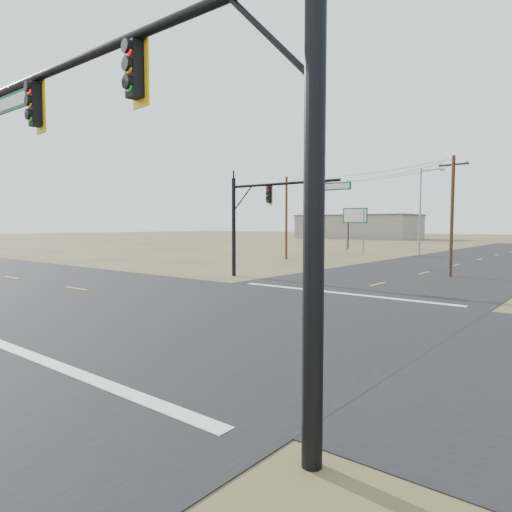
{
  "coord_description": "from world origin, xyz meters",
  "views": [
    {
      "loc": [
        11.05,
        -12.98,
        3.52
      ],
      "look_at": [
        -0.25,
        1.0,
        2.26
      ],
      "focal_mm": 32.0,
      "sensor_mm": 36.0,
      "label": 1
    }
  ],
  "objects_px": {
    "utility_pole_near": "(452,213)",
    "streetlight_c": "(422,207)",
    "bare_tree_a": "(309,208)",
    "bare_tree_b": "(348,216)",
    "mast_arm_far": "(270,204)",
    "mast_arm_near": "(151,114)",
    "highway_sign": "(355,221)",
    "utility_pole_far": "(286,216)"
  },
  "relations": [
    {
      "from": "bare_tree_b",
      "to": "streetlight_c",
      "type": "bearing_deg",
      "value": -25.94
    },
    {
      "from": "mast_arm_near",
      "to": "utility_pole_near",
      "type": "height_order",
      "value": "utility_pole_near"
    },
    {
      "from": "mast_arm_near",
      "to": "bare_tree_a",
      "type": "height_order",
      "value": "mast_arm_near"
    },
    {
      "from": "highway_sign",
      "to": "streetlight_c",
      "type": "bearing_deg",
      "value": 0.73
    },
    {
      "from": "utility_pole_near",
      "to": "bare_tree_a",
      "type": "bearing_deg",
      "value": 144.7
    },
    {
      "from": "mast_arm_far",
      "to": "utility_pole_far",
      "type": "height_order",
      "value": "utility_pole_far"
    },
    {
      "from": "mast_arm_far",
      "to": "utility_pole_near",
      "type": "bearing_deg",
      "value": 69.9
    },
    {
      "from": "highway_sign",
      "to": "bare_tree_b",
      "type": "distance_m",
      "value": 9.67
    },
    {
      "from": "bare_tree_a",
      "to": "bare_tree_b",
      "type": "distance_m",
      "value": 11.67
    },
    {
      "from": "bare_tree_a",
      "to": "utility_pole_near",
      "type": "bearing_deg",
      "value": -35.3
    },
    {
      "from": "utility_pole_far",
      "to": "highway_sign",
      "type": "distance_m",
      "value": 12.27
    },
    {
      "from": "utility_pole_near",
      "to": "highway_sign",
      "type": "distance_m",
      "value": 23.9
    },
    {
      "from": "mast_arm_near",
      "to": "utility_pole_near",
      "type": "xyz_separation_m",
      "value": [
        -1.99,
        26.27,
        -1.34
      ]
    },
    {
      "from": "bare_tree_a",
      "to": "streetlight_c",
      "type": "bearing_deg",
      "value": 26.44
    },
    {
      "from": "highway_sign",
      "to": "utility_pole_far",
      "type": "bearing_deg",
      "value": -113.06
    },
    {
      "from": "mast_arm_far",
      "to": "utility_pole_near",
      "type": "xyz_separation_m",
      "value": [
        8.51,
        8.71,
        -0.57
      ]
    },
    {
      "from": "mast_arm_near",
      "to": "mast_arm_far",
      "type": "bearing_deg",
      "value": 127.63
    },
    {
      "from": "mast_arm_far",
      "to": "highway_sign",
      "type": "distance_m",
      "value": 27.53
    },
    {
      "from": "utility_pole_far",
      "to": "streetlight_c",
      "type": "distance_m",
      "value": 16.74
    },
    {
      "from": "highway_sign",
      "to": "bare_tree_b",
      "type": "height_order",
      "value": "bare_tree_b"
    },
    {
      "from": "mast_arm_near",
      "to": "streetlight_c",
      "type": "relative_size",
      "value": 1.14
    },
    {
      "from": "bare_tree_a",
      "to": "mast_arm_far",
      "type": "bearing_deg",
      "value": -63.02
    },
    {
      "from": "utility_pole_near",
      "to": "bare_tree_a",
      "type": "distance_m",
      "value": 24.83
    },
    {
      "from": "mast_arm_far",
      "to": "utility_pole_far",
      "type": "relative_size",
      "value": 1.08
    },
    {
      "from": "bare_tree_a",
      "to": "bare_tree_b",
      "type": "bearing_deg",
      "value": 94.26
    },
    {
      "from": "utility_pole_near",
      "to": "streetlight_c",
      "type": "relative_size",
      "value": 0.83
    },
    {
      "from": "highway_sign",
      "to": "bare_tree_a",
      "type": "bearing_deg",
      "value": -157.67
    },
    {
      "from": "utility_pole_far",
      "to": "bare_tree_b",
      "type": "bearing_deg",
      "value": 100.45
    },
    {
      "from": "bare_tree_b",
      "to": "highway_sign",
      "type": "bearing_deg",
      "value": -57.75
    },
    {
      "from": "mast_arm_far",
      "to": "utility_pole_near",
      "type": "relative_size",
      "value": 1.1
    },
    {
      "from": "mast_arm_near",
      "to": "mast_arm_far",
      "type": "xyz_separation_m",
      "value": [
        -10.5,
        17.56,
        -0.77
      ]
    },
    {
      "from": "streetlight_c",
      "to": "bare_tree_a",
      "type": "xyz_separation_m",
      "value": [
        -11.37,
        -5.65,
        0.02
      ]
    },
    {
      "from": "utility_pole_near",
      "to": "streetlight_c",
      "type": "bearing_deg",
      "value": 113.94
    },
    {
      "from": "streetlight_c",
      "to": "bare_tree_b",
      "type": "relative_size",
      "value": 1.68
    },
    {
      "from": "utility_pole_near",
      "to": "streetlight_c",
      "type": "height_order",
      "value": "streetlight_c"
    },
    {
      "from": "streetlight_c",
      "to": "bare_tree_b",
      "type": "xyz_separation_m",
      "value": [
        -12.23,
        5.95,
        -0.83
      ]
    },
    {
      "from": "utility_pole_near",
      "to": "utility_pole_far",
      "type": "bearing_deg",
      "value": 162.13
    },
    {
      "from": "streetlight_c",
      "to": "bare_tree_a",
      "type": "height_order",
      "value": "streetlight_c"
    },
    {
      "from": "utility_pole_far",
      "to": "streetlight_c",
      "type": "bearing_deg",
      "value": 59.48
    },
    {
      "from": "streetlight_c",
      "to": "utility_pole_far",
      "type": "bearing_deg",
      "value": -140.68
    },
    {
      "from": "highway_sign",
      "to": "streetlight_c",
      "type": "height_order",
      "value": "streetlight_c"
    },
    {
      "from": "utility_pole_far",
      "to": "utility_pole_near",
      "type": "bearing_deg",
      "value": -17.87
    }
  ]
}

